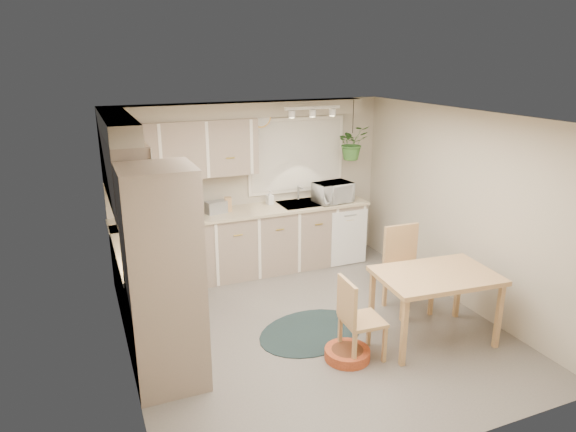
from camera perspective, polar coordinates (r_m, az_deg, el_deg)
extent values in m
plane|color=slate|center=(6.04, 2.70, -12.32)|extent=(4.20, 4.20, 0.00)
plane|color=white|center=(5.28, 3.07, 10.94)|extent=(4.20, 4.20, 0.00)
cube|color=#B0A591|center=(7.42, -4.11, 3.36)|extent=(4.00, 0.04, 2.40)
cube|color=#B0A591|center=(3.91, 16.43, -10.61)|extent=(4.00, 0.04, 2.40)
cube|color=#B0A591|center=(5.06, -18.09, -4.22)|extent=(0.04, 4.20, 2.40)
cube|color=#B0A591|center=(6.62, 18.71, 0.75)|extent=(0.04, 4.20, 2.40)
cube|color=gray|center=(6.18, -15.41, -7.56)|extent=(0.60, 1.85, 0.90)
cube|color=gray|center=(7.31, -4.72, -3.04)|extent=(3.60, 0.60, 0.90)
cube|color=beige|center=(6.00, -15.68, -3.47)|extent=(0.64, 1.89, 0.04)
cube|color=beige|center=(7.15, -4.78, 0.47)|extent=(3.64, 0.64, 0.04)
cube|color=gray|center=(4.80, -13.63, -6.95)|extent=(0.65, 0.65, 2.10)
cube|color=white|center=(4.85, -9.89, -6.44)|extent=(0.02, 0.56, 0.58)
cube|color=gray|center=(5.86, -17.86, 5.08)|extent=(0.35, 2.00, 0.75)
cube|color=gray|center=(6.87, -11.73, 7.26)|extent=(2.00, 0.35, 0.75)
cube|color=#B0A591|center=(5.79, -18.55, 9.65)|extent=(0.30, 2.00, 0.20)
cube|color=#B0A591|center=(7.03, -5.48, 11.66)|extent=(3.60, 0.30, 0.20)
cube|color=white|center=(5.46, -14.79, -5.22)|extent=(0.52, 0.58, 0.02)
cube|color=white|center=(5.31, -15.38, -0.70)|extent=(0.40, 0.60, 0.14)
cube|color=silver|center=(7.55, 0.97, 6.76)|extent=(1.40, 0.02, 1.00)
cube|color=white|center=(7.56, 0.94, 6.77)|extent=(1.50, 0.02, 1.10)
cube|color=#9DA0A4|center=(7.47, 1.77, 1.12)|extent=(0.70, 0.48, 0.10)
cube|color=white|center=(7.62, 6.82, -2.44)|extent=(0.58, 0.02, 0.83)
cube|color=white|center=(6.98, 2.74, 11.92)|extent=(0.80, 0.04, 0.04)
cylinder|color=#EAB152|center=(7.26, -3.06, 10.94)|extent=(0.30, 0.03, 0.30)
cube|color=tan|center=(5.86, 15.87, -9.66)|extent=(1.31, 0.94, 0.78)
cube|color=tan|center=(5.37, 8.32, -11.15)|extent=(0.44, 0.44, 0.88)
cube|color=tan|center=(6.36, 13.33, -5.98)|extent=(0.50, 0.50, 1.04)
ellipsoid|color=black|center=(5.95, 2.58, -12.74)|extent=(1.47, 1.24, 0.01)
cylinder|color=#C75227|center=(5.50, 6.60, -14.97)|extent=(0.62, 0.62, 0.11)
imported|color=white|center=(7.51, 5.01, 2.87)|extent=(0.57, 0.36, 0.36)
imported|color=white|center=(7.41, -2.03, 1.67)|extent=(0.12, 0.22, 0.09)
imported|color=#346428|center=(7.51, 7.13, 7.68)|extent=(0.46, 0.51, 0.38)
cube|color=black|center=(6.92, -10.79, 1.27)|extent=(0.21, 0.25, 0.33)
cube|color=#9DA0A4|center=(7.04, -7.99, 0.98)|extent=(0.30, 0.21, 0.17)
cube|color=tan|center=(7.11, -6.67, 1.31)|extent=(0.10, 0.10, 0.20)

